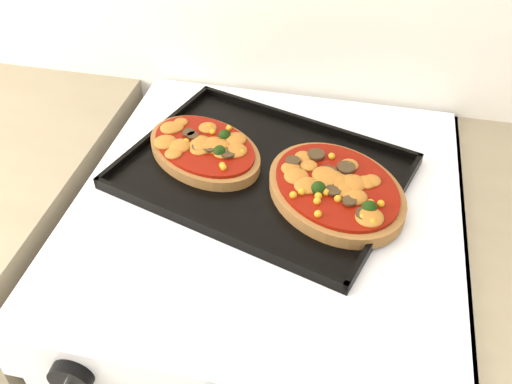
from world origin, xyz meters
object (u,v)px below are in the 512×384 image
(pizza_right, at_px, (336,188))
(pizza_left, at_px, (204,148))
(baking_tray, at_px, (263,171))
(stove, at_px, (266,355))

(pizza_right, bearing_deg, pizza_left, 166.14)
(baking_tray, xyz_separation_m, pizza_left, (-0.10, 0.02, 0.01))
(baking_tray, height_order, pizza_right, pizza_right)
(pizza_left, relative_size, pizza_right, 0.91)
(baking_tray, relative_size, pizza_right, 1.81)
(stove, relative_size, pizza_right, 3.86)
(stove, distance_m, pizza_left, 0.50)
(stove, bearing_deg, pizza_right, 2.86)
(stove, xyz_separation_m, pizza_left, (-0.12, 0.06, 0.48))
(pizza_left, bearing_deg, pizza_right, -13.86)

